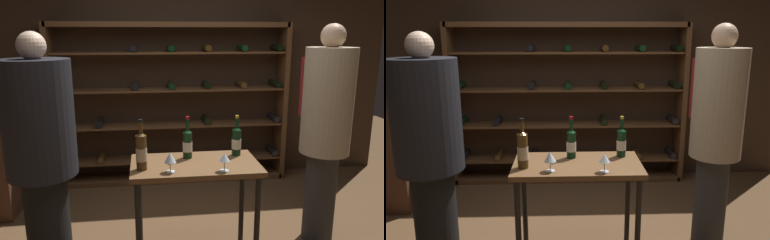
# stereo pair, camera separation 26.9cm
# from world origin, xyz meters

# --- Properties ---
(back_wall) EXTENTS (5.52, 0.10, 2.82)m
(back_wall) POSITION_xyz_m (0.00, 1.88, 1.41)
(back_wall) COLOR #3D2B1E
(back_wall) RESTS_ON ground
(wine_rack) EXTENTS (2.91, 0.32, 1.99)m
(wine_rack) POSITION_xyz_m (-0.07, 1.67, 0.99)
(wine_rack) COLOR brown
(wine_rack) RESTS_ON ground
(tasting_table) EXTENTS (0.99, 0.55, 0.88)m
(tasting_table) POSITION_xyz_m (-0.03, -0.16, 0.76)
(tasting_table) COLOR brown
(tasting_table) RESTS_ON ground
(person_host_in_suit) EXTENTS (0.52, 0.52, 1.87)m
(person_host_in_suit) POSITION_xyz_m (-1.19, -0.06, 1.03)
(person_host_in_suit) COLOR black
(person_host_in_suit) RESTS_ON ground
(person_bystander_red_print) EXTENTS (0.42, 0.42, 1.94)m
(person_bystander_red_print) POSITION_xyz_m (1.14, 0.09, 1.08)
(person_bystander_red_print) COLOR #303030
(person_bystander_red_print) RESTS_ON ground
(display_cabinet) EXTENTS (0.44, 0.36, 1.53)m
(display_cabinet) POSITION_xyz_m (-1.98, 0.92, 0.77)
(display_cabinet) COLOR #4C2D1E
(display_cabinet) RESTS_ON ground
(wine_bottle_gold_foil) EXTENTS (0.08, 0.08, 0.38)m
(wine_bottle_gold_foil) POSITION_xyz_m (-0.44, -0.25, 1.02)
(wine_bottle_gold_foil) COLOR #4C3314
(wine_bottle_gold_foil) RESTS_ON tasting_table
(wine_bottle_black_capsule) EXTENTS (0.08, 0.08, 0.34)m
(wine_bottle_black_capsule) POSITION_xyz_m (-0.08, -0.04, 1.00)
(wine_bottle_black_capsule) COLOR black
(wine_bottle_black_capsule) RESTS_ON tasting_table
(wine_bottle_green_slim) EXTENTS (0.08, 0.08, 0.33)m
(wine_bottle_green_slim) POSITION_xyz_m (0.33, -0.02, 1.00)
(wine_bottle_green_slim) COLOR black
(wine_bottle_green_slim) RESTS_ON tasting_table
(wine_glass_stemmed_right) EXTENTS (0.09, 0.09, 0.15)m
(wine_glass_stemmed_right) POSITION_xyz_m (-0.24, -0.33, 0.99)
(wine_glass_stemmed_right) COLOR silver
(wine_glass_stemmed_right) RESTS_ON tasting_table
(wine_glass_stemmed_center) EXTENTS (0.08, 0.08, 0.13)m
(wine_glass_stemmed_center) POSITION_xyz_m (0.15, -0.36, 0.98)
(wine_glass_stemmed_center) COLOR silver
(wine_glass_stemmed_center) RESTS_ON tasting_table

